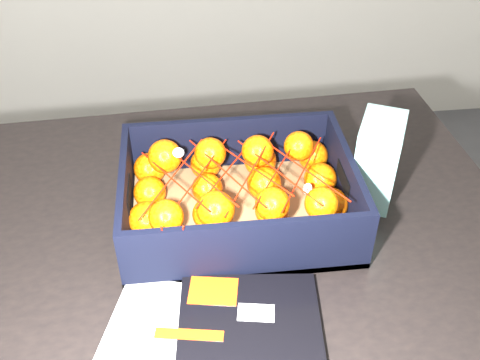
{
  "coord_description": "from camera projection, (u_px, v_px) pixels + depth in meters",
  "views": [
    {
      "loc": [
        0.0,
        -0.45,
        1.45
      ],
      "look_at": [
        0.09,
        0.28,
        0.86
      ],
      "focal_mm": 42.29,
      "sensor_mm": 36.0,
      "label": 1
    }
  ],
  "objects": [
    {
      "name": "mesh_net",
      "position": [
        234.0,
        177.0,
        0.96
      ],
      "size": [
        0.34,
        0.26,
        0.09
      ],
      "color": "red",
      "rests_on": "clementine_heap"
    },
    {
      "name": "room_shell",
      "position": [
        174.0,
        33.0,
        0.48
      ],
      "size": [
        3.54,
        3.54,
        2.5
      ],
      "color": "#B8B5AB",
      "rests_on": "ground"
    },
    {
      "name": "clementine_heap",
      "position": [
        238.0,
        192.0,
        1.0
      ],
      "size": [
        0.39,
        0.29,
        0.11
      ],
      "color": "#F85C05",
      "rests_on": "produce_crate"
    },
    {
      "name": "produce_crate",
      "position": [
        238.0,
        201.0,
        1.01
      ],
      "size": [
        0.4,
        0.3,
        0.12
      ],
      "color": "olive",
      "rests_on": "table"
    },
    {
      "name": "table",
      "position": [
        191.0,
        262.0,
        1.08
      ],
      "size": [
        1.24,
        0.86,
        0.75
      ],
      "color": "black",
      "rests_on": "ground"
    },
    {
      "name": "magazine_stack",
      "position": [
        208.0,
        357.0,
        0.8
      ],
      "size": [
        0.37,
        0.34,
        0.02
      ],
      "color": "silver",
      "rests_on": "table"
    },
    {
      "name": "retail_carton",
      "position": [
        377.0,
        161.0,
        1.03
      ],
      "size": [
        0.11,
        0.13,
        0.17
      ],
      "primitive_type": "cube",
      "rotation": [
        0.0,
        0.0,
        -0.44
      ],
      "color": "silver",
      "rests_on": "table"
    }
  ]
}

